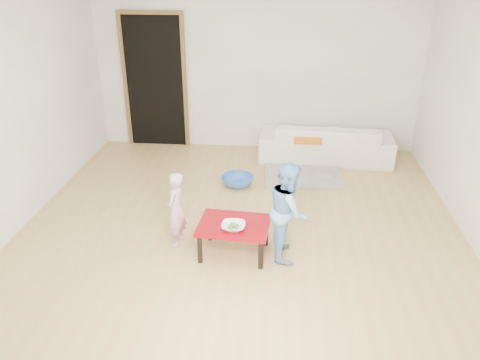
# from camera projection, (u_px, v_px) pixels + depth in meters

# --- Properties ---
(floor) EXTENTS (5.00, 5.00, 0.01)m
(floor) POSITION_uv_depth(u_px,v_px,m) (242.00, 223.00, 5.46)
(floor) COLOR tan
(floor) RESTS_ON ground
(back_wall) EXTENTS (5.00, 0.02, 2.60)m
(back_wall) POSITION_uv_depth(u_px,v_px,m) (257.00, 67.00, 7.15)
(back_wall) COLOR white
(back_wall) RESTS_ON floor
(left_wall) EXTENTS (0.02, 5.00, 2.60)m
(left_wall) POSITION_uv_depth(u_px,v_px,m) (15.00, 109.00, 5.12)
(left_wall) COLOR white
(left_wall) RESTS_ON floor
(doorway) EXTENTS (1.02, 0.08, 2.11)m
(doorway) POSITION_uv_depth(u_px,v_px,m) (155.00, 83.00, 7.39)
(doorway) COLOR brown
(doorway) RESTS_ON back_wall
(sofa) EXTENTS (2.00, 0.84, 0.58)m
(sofa) POSITION_uv_depth(u_px,v_px,m) (326.00, 142.00, 7.09)
(sofa) COLOR white
(sofa) RESTS_ON floor
(cushion) EXTENTS (0.40, 0.36, 0.11)m
(cushion) POSITION_uv_depth(u_px,v_px,m) (307.00, 137.00, 6.85)
(cushion) COLOR orange
(cushion) RESTS_ON sofa
(red_table) EXTENTS (0.75, 0.59, 0.36)m
(red_table) POSITION_uv_depth(u_px,v_px,m) (234.00, 238.00, 4.82)
(red_table) COLOR maroon
(red_table) RESTS_ON floor
(bowl) EXTENTS (0.24, 0.24, 0.06)m
(bowl) POSITION_uv_depth(u_px,v_px,m) (233.00, 226.00, 4.64)
(bowl) COLOR white
(bowl) RESTS_ON red_table
(broccoli) EXTENTS (0.12, 0.12, 0.06)m
(broccoli) POSITION_uv_depth(u_px,v_px,m) (233.00, 227.00, 4.64)
(broccoli) COLOR #2D5919
(broccoli) RESTS_ON red_table
(child_pink) EXTENTS (0.24, 0.33, 0.83)m
(child_pink) POSITION_uv_depth(u_px,v_px,m) (176.00, 210.00, 4.89)
(child_pink) COLOR #CF5E8E
(child_pink) RESTS_ON floor
(child_blue) EXTENTS (0.41, 0.51, 1.03)m
(child_blue) POSITION_uv_depth(u_px,v_px,m) (289.00, 210.00, 4.68)
(child_blue) COLOR #67A7F0
(child_blue) RESTS_ON floor
(basin) EXTENTS (0.44, 0.44, 0.14)m
(basin) POSITION_uv_depth(u_px,v_px,m) (238.00, 181.00, 6.34)
(basin) COLOR #3061B7
(basin) RESTS_ON floor
(blanket) EXTENTS (1.12, 0.95, 0.05)m
(blanket) POSITION_uv_depth(u_px,v_px,m) (303.00, 175.00, 6.61)
(blanket) COLOR #ACA698
(blanket) RESTS_ON floor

